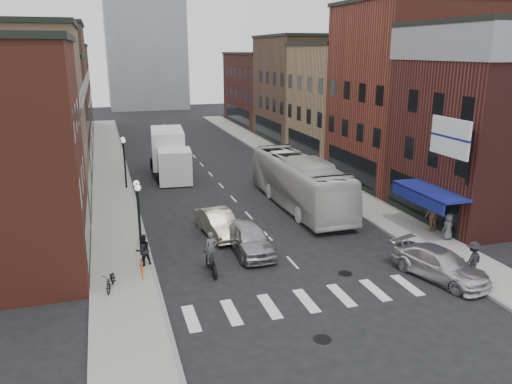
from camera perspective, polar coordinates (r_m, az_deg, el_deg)
ground at (r=25.29m, az=5.02°, el=-8.91°), size 160.00×160.00×0.00m
sidewalk_left at (r=44.45m, az=-16.27°, el=1.58°), size 3.00×74.00×0.15m
sidewalk_right at (r=47.72m, az=4.56°, el=3.14°), size 3.00×74.00×0.15m
curb_left at (r=44.51m, az=-14.33°, el=1.65°), size 0.20×74.00×0.16m
curb_right at (r=47.21m, az=2.87°, el=2.93°), size 0.20×74.00×0.16m
crosswalk_stripes at (r=22.83m, az=7.90°, el=-11.89°), size 12.00×2.20×0.01m
bldg_left_mid_a at (r=35.99m, az=-27.12°, el=7.10°), size 10.30×10.20×12.30m
bldg_left_mid_b at (r=45.93m, az=-25.01°, el=7.64°), size 10.30×10.20×10.30m
bldg_left_far_a at (r=56.66m, az=-23.83°, el=10.61°), size 10.30×12.20×13.30m
bldg_left_far_b at (r=70.63m, az=-22.58°, el=10.72°), size 10.30×16.20×11.30m
bldg_right_corner at (r=35.33m, az=25.65°, el=7.15°), size 10.30×9.20×12.30m
bldg_right_mid_a at (r=42.65m, az=17.15°, el=10.60°), size 10.30×10.20×14.30m
bldg_right_mid_b at (r=51.33m, az=10.72°, el=10.13°), size 10.30×10.20×11.30m
bldg_right_far_a at (r=61.20m, az=5.89°, el=11.68°), size 10.30×12.20×12.30m
bldg_right_far_b at (r=74.33m, az=1.58°, el=11.72°), size 10.30×16.20×10.30m
awning_blue at (r=30.67m, az=18.97°, el=-0.02°), size 1.80×5.00×0.78m
billboard_sign at (r=28.18m, az=21.41°, el=5.72°), size 1.52×3.00×3.70m
streetlamp_near at (r=26.37m, az=-13.31°, el=-1.46°), size 0.32×1.22×4.11m
streetlamp_far at (r=39.96m, az=-14.85°, el=4.30°), size 0.32×1.22×4.11m
bike_rack at (r=24.66m, az=-12.94°, el=-8.55°), size 0.08×0.68×0.80m
box_truck at (r=43.94m, az=-9.84°, el=4.30°), size 3.25×9.12×3.88m
motorcycle_rider at (r=24.61m, az=-5.13°, el=-7.09°), size 0.61×2.10×2.14m
transit_bus at (r=34.80m, az=4.98°, el=1.16°), size 3.00×12.67×3.53m
sedan_left_near at (r=27.04m, az=-0.76°, el=-5.28°), size 1.96×4.79×1.63m
sedan_left_far at (r=29.56m, az=-4.28°, el=-3.59°), size 2.12×4.68×1.49m
curb_car at (r=25.66m, az=20.31°, el=-7.77°), size 3.32×5.29×1.43m
parked_bicycle at (r=23.81m, az=-16.27°, el=-9.67°), size 0.88×1.67×0.83m
ped_left_solo at (r=25.72m, az=-12.79°, el=-6.48°), size 0.91×0.75×1.63m
ped_right_a at (r=25.92m, az=23.50°, el=-7.09°), size 1.27×0.88×1.79m
ped_right_b at (r=31.43m, az=19.63°, el=-2.58°), size 1.15×0.59×1.95m
ped_right_c at (r=30.50m, az=21.13°, el=-3.70°), size 0.84×0.65×1.53m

